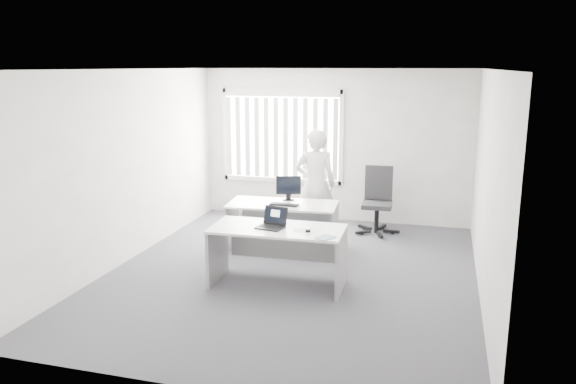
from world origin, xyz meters
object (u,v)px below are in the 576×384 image
(desk_far, at_px, (283,217))
(office_chair, at_px, (377,212))
(monitor, at_px, (288,188))
(person, at_px, (315,184))
(desk_near, at_px, (278,244))
(laptop, at_px, (270,219))

(desk_far, height_order, office_chair, office_chair)
(desk_far, xyz_separation_m, monitor, (0.03, 0.22, 0.41))
(desk_far, relative_size, office_chair, 1.51)
(office_chair, height_order, person, person)
(desk_near, xyz_separation_m, office_chair, (0.97, 2.79, -0.21))
(office_chair, height_order, monitor, monitor)
(person, xyz_separation_m, laptop, (-0.09, -2.23, -0.00))
(desk_far, distance_m, person, 0.93)
(person, bearing_deg, office_chair, -163.88)
(monitor, bearing_deg, office_chair, 26.79)
(office_chair, relative_size, laptop, 3.39)
(desk_near, relative_size, desk_far, 1.01)
(desk_near, distance_m, person, 2.20)
(person, bearing_deg, laptop, 71.08)
(monitor, bearing_deg, desk_far, -114.81)
(desk_far, distance_m, office_chair, 1.93)
(office_chair, distance_m, person, 1.28)
(desk_near, height_order, office_chair, office_chair)
(office_chair, xyz_separation_m, person, (-0.97, -0.62, 0.57))
(desk_far, xyz_separation_m, person, (0.34, 0.78, 0.37))
(desk_far, height_order, laptop, laptop)
(monitor, bearing_deg, laptop, -98.67)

